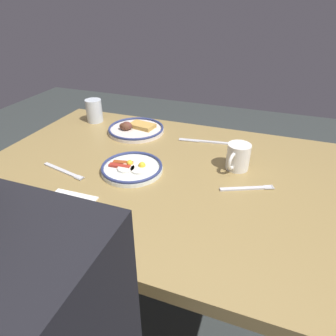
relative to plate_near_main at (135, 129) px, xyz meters
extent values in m
plane|color=#343938|center=(-0.22, 0.28, -0.77)|extent=(6.00, 6.00, 0.00)
cube|color=olive|center=(-0.22, 0.28, -0.04)|extent=(1.31, 0.92, 0.04)
cylinder|color=olive|center=(-0.76, -0.07, -0.42)|extent=(0.07, 0.07, 0.71)
cylinder|color=olive|center=(0.33, -0.07, -0.42)|extent=(0.07, 0.07, 0.71)
cylinder|color=silver|center=(0.00, 0.00, -0.01)|extent=(0.26, 0.26, 0.01)
torus|color=navy|center=(0.00, 0.00, 0.00)|extent=(0.26, 0.26, 0.01)
cube|color=gold|center=(-0.02, -0.03, 0.01)|extent=(0.13, 0.09, 0.02)
ellipsoid|color=brown|center=(0.04, 0.03, 0.01)|extent=(0.03, 0.03, 0.03)
ellipsoid|color=brown|center=(0.03, 0.02, 0.02)|extent=(0.05, 0.04, 0.04)
ellipsoid|color=brown|center=(0.04, 0.03, 0.02)|extent=(0.04, 0.03, 0.03)
ellipsoid|color=brown|center=(0.05, 0.02, 0.02)|extent=(0.04, 0.03, 0.03)
ellipsoid|color=brown|center=(0.03, 0.02, 0.01)|extent=(0.04, 0.03, 0.03)
cylinder|color=white|center=(-0.14, 0.32, -0.01)|extent=(0.22, 0.22, 0.01)
torus|color=navy|center=(-0.14, 0.32, 0.00)|extent=(0.22, 0.22, 0.01)
cylinder|color=white|center=(-0.17, 0.33, 0.00)|extent=(0.07, 0.07, 0.01)
sphere|color=yellow|center=(-0.17, 0.31, 0.01)|extent=(0.03, 0.03, 0.03)
cylinder|color=white|center=(-0.12, 0.34, 0.00)|extent=(0.06, 0.06, 0.01)
sphere|color=yellow|center=(-0.12, 0.31, 0.01)|extent=(0.02, 0.02, 0.02)
cube|color=#A6441C|center=(-0.10, 0.31, 0.00)|extent=(0.08, 0.03, 0.01)
cube|color=#A82D21|center=(-0.10, 0.33, 0.00)|extent=(0.08, 0.03, 0.01)
cylinder|color=white|center=(-0.49, 0.17, 0.03)|extent=(0.08, 0.08, 0.10)
torus|color=white|center=(-0.48, 0.21, 0.03)|extent=(0.03, 0.07, 0.07)
cylinder|color=brown|center=(-0.49, 0.17, 0.06)|extent=(0.07, 0.07, 0.01)
cylinder|color=silver|center=(0.25, -0.05, 0.04)|extent=(0.08, 0.08, 0.11)
cylinder|color=black|center=(0.25, -0.05, 0.02)|extent=(0.07, 0.07, 0.08)
cube|color=white|center=(-0.04, 0.57, -0.01)|extent=(0.15, 0.14, 0.00)
cube|color=silver|center=(0.10, 0.41, -0.01)|extent=(0.19, 0.06, 0.01)
cube|color=silver|center=(0.01, 0.44, -0.01)|extent=(0.03, 0.01, 0.00)
cube|color=silver|center=(0.01, 0.43, -0.01)|extent=(0.03, 0.01, 0.00)
cube|color=silver|center=(0.01, 0.43, -0.01)|extent=(0.03, 0.01, 0.00)
cube|color=silver|center=(0.01, 0.42, -0.01)|extent=(0.03, 0.01, 0.00)
cube|color=silver|center=(-0.54, 0.30, -0.01)|extent=(0.16, 0.08, 0.01)
cube|color=silver|center=(-0.61, 0.27, -0.01)|extent=(0.03, 0.02, 0.00)
cube|color=silver|center=(-0.61, 0.27, -0.01)|extent=(0.03, 0.02, 0.00)
cube|color=silver|center=(-0.61, 0.26, -0.01)|extent=(0.03, 0.02, 0.00)
cube|color=silver|center=(-0.61, 0.26, -0.01)|extent=(0.03, 0.02, 0.00)
cube|color=silver|center=(-0.34, 0.00, -0.01)|extent=(0.18, 0.04, 0.01)
cube|color=silver|center=(-0.26, 0.01, -0.01)|extent=(0.09, 0.03, 0.00)
cylinder|color=tan|center=(-0.23, 0.83, 0.03)|extent=(0.08, 0.08, 0.26)
camera|label=1|loc=(-0.56, 1.11, 0.53)|focal=30.90mm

